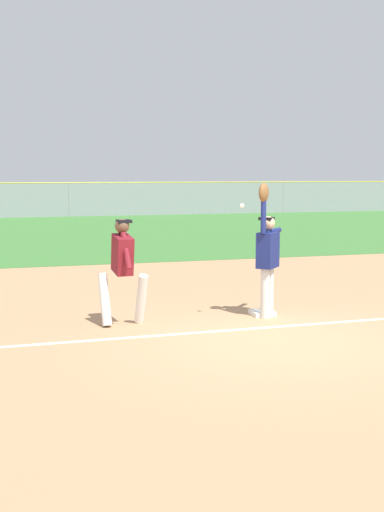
% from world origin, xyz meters
% --- Properties ---
extents(ground_plane, '(82.62, 82.62, 0.00)m').
position_xyz_m(ground_plane, '(0.00, 0.00, 0.00)').
color(ground_plane, tan).
extents(outfield_grass, '(52.40, 19.94, 0.01)m').
position_xyz_m(outfield_grass, '(0.00, 18.58, 0.01)').
color(outfield_grass, '#3D7533').
rests_on(outfield_grass, ground_plane).
extents(chalk_foul_line, '(12.00, 0.19, 0.01)m').
position_xyz_m(chalk_foul_line, '(-3.49, 0.67, 0.00)').
color(chalk_foul_line, white).
rests_on(chalk_foul_line, ground_plane).
extents(first_base, '(0.38, 0.38, 0.08)m').
position_xyz_m(first_base, '(0.51, 1.57, 0.04)').
color(first_base, white).
rests_on(first_base, ground_plane).
extents(fielder, '(0.70, 0.72, 2.28)m').
position_xyz_m(fielder, '(0.52, 1.42, 1.12)').
color(fielder, silver).
rests_on(fielder, ground_plane).
extents(runner, '(0.76, 0.85, 1.72)m').
position_xyz_m(runner, '(-1.93, 1.52, 1.00)').
color(runner, white).
rests_on(runner, ground_plane).
extents(baseball, '(0.07, 0.07, 0.07)m').
position_xyz_m(baseball, '(-0.04, 1.16, 1.92)').
color(baseball, white).
extents(outfield_fence, '(52.48, 0.08, 1.93)m').
position_xyz_m(outfield_fence, '(-0.00, 28.55, 0.97)').
color(outfield_fence, '#93999E').
rests_on(outfield_fence, ground_plane).
extents(parked_car_tan, '(4.58, 2.49, 1.25)m').
position_xyz_m(parked_car_tan, '(-0.68, 31.42, 0.67)').
color(parked_car_tan, tan).
rests_on(parked_car_tan, ground_plane).
extents(parked_car_silver, '(4.55, 2.42, 1.25)m').
position_xyz_m(parked_car_silver, '(5.51, 31.59, 0.67)').
color(parked_car_silver, '#B7B7BC').
rests_on(parked_car_silver, ground_plane).
extents(parked_car_black, '(4.47, 2.26, 1.25)m').
position_xyz_m(parked_car_black, '(11.70, 31.34, 0.67)').
color(parked_car_black, black).
rests_on(parked_car_black, ground_plane).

